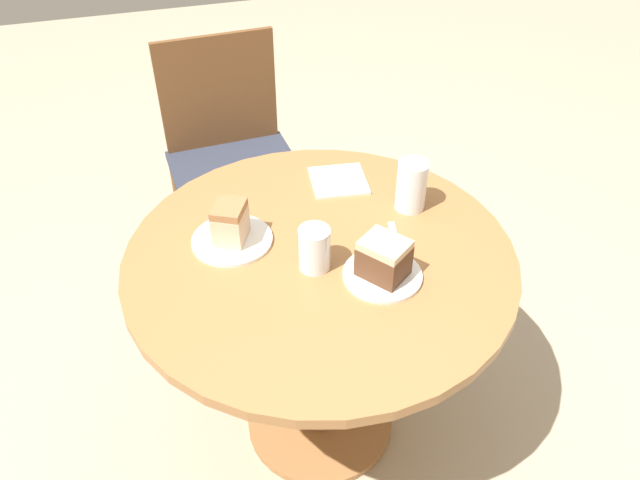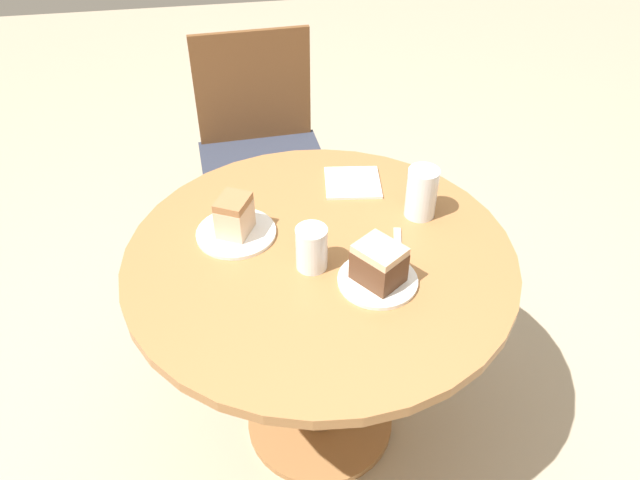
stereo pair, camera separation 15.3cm
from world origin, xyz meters
name	(u,v)px [view 1 (the left image)]	position (x,y,z in m)	size (l,w,h in m)	color
ground_plane	(320,421)	(0.00, 0.00, 0.00)	(8.00, 8.00, 0.00)	tan
table	(320,301)	(0.00, 0.00, 0.55)	(0.98, 0.98, 0.72)	#9E6B3D
chair	(233,159)	(-0.08, 0.86, 0.49)	(0.48, 0.49, 0.91)	brown
plate_near	(382,275)	(0.12, -0.13, 0.73)	(0.19, 0.19, 0.01)	white
plate_far	(232,240)	(-0.20, 0.11, 0.73)	(0.21, 0.21, 0.01)	white
cake_slice_near	(384,258)	(0.12, -0.13, 0.78)	(0.14, 0.14, 0.10)	brown
cake_slice_far	(230,222)	(-0.20, 0.11, 0.78)	(0.11, 0.11, 0.10)	beige
glass_lemonade	(411,187)	(0.29, 0.11, 0.78)	(0.08, 0.08, 0.14)	silver
glass_water	(314,250)	(-0.03, -0.05, 0.77)	(0.08, 0.08, 0.11)	silver
napkin_stack	(339,181)	(0.14, 0.28, 0.72)	(0.18, 0.18, 0.01)	silver
fork	(396,245)	(0.19, -0.03, 0.72)	(0.06, 0.18, 0.00)	silver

